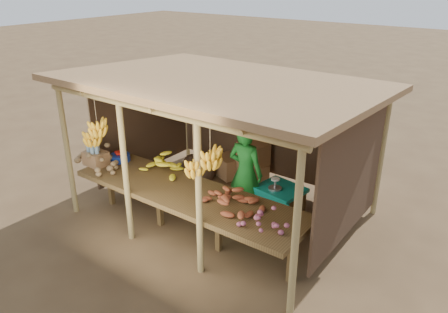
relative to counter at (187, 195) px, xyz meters
The scene contains 13 objects.
ground 1.20m from the counter, 90.00° to the left, with size 60.00×60.00×0.00m, color brown.
stall_structure 1.43m from the counter, 93.58° to the left, with size 4.70×3.50×2.43m.
counter is the anchor object (origin of this frame).
potato_heap 1.88m from the counter, behind, with size 1.01×0.60×0.37m, color olive, non-canonical shape.
sweet_potato_heap 0.85m from the counter, ahead, with size 0.89×0.53×0.35m, color #9E4828, non-canonical shape.
onion_heap 1.58m from the counter, ahead, with size 0.71×0.43×0.35m, color #A75169, non-canonical shape.
banana_pile 0.86m from the counter, 158.63° to the left, with size 0.62×0.37×0.35m, color yellow, non-canonical shape.
tomato_basin 1.72m from the counter, behind, with size 0.34×0.34×0.18m.
bottle_box 1.92m from the counter, behind, with size 0.38×0.30×0.48m.
vendor 1.09m from the counter, 69.26° to the left, with size 0.61×0.40×1.66m, color #1B7D27.
tarp_crate 1.58m from the counter, 52.24° to the left, with size 0.80×0.71×0.85m.
carton_stack 2.21m from the counter, 100.01° to the left, with size 1.21×0.56×0.84m.
burlap_sacks 2.24m from the counter, 124.97° to the left, with size 0.74×0.39×0.53m.
Camera 1 is at (3.91, -5.32, 3.87)m, focal length 35.00 mm.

